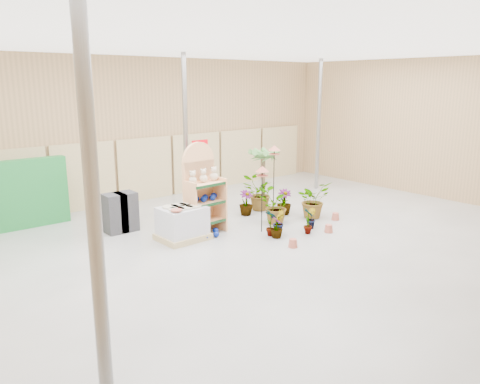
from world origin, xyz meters
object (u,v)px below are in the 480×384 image
at_px(display_shelf, 201,192).
at_px(pallet_stack, 182,223).
at_px(potted_plant_2, 275,206).
at_px(bird_table_front, 262,171).

relative_size(display_shelf, pallet_stack, 1.97).
distance_m(display_shelf, pallet_stack, 0.98).
relative_size(pallet_stack, potted_plant_2, 1.21).
distance_m(pallet_stack, bird_table_front, 2.34).
distance_m(bird_table_front, potted_plant_2, 1.35).
bearing_deg(pallet_stack, potted_plant_2, -12.25).
bearing_deg(bird_table_front, potted_plant_2, 21.63).
xyz_separation_m(display_shelf, potted_plant_2, (1.89, -0.70, -0.56)).
bearing_deg(pallet_stack, bird_table_front, -24.16).
distance_m(display_shelf, potted_plant_2, 2.09).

